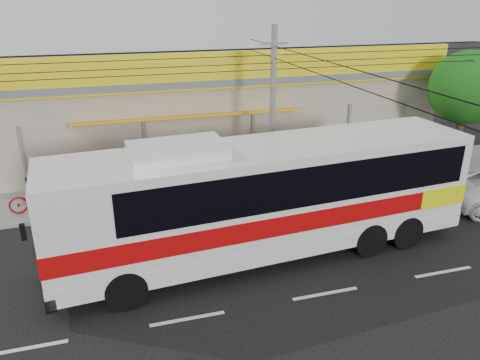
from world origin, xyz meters
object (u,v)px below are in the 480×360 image
object	(u,v)px
coach_bus	(273,192)
motorbike_dark	(120,177)
motorbike_red	(37,197)
tree_near	(469,90)
utility_pole	(274,58)

from	to	relation	value
coach_bus	motorbike_dark	world-z (taller)	coach_bus
coach_bus	motorbike_dark	xyz separation A→B (m)	(-4.49, 6.88, -1.59)
motorbike_red	motorbike_dark	distance (m)	3.56
motorbike_dark	coach_bus	bearing A→B (deg)	-121.82
motorbike_red	tree_near	distance (m)	19.46
coach_bus	motorbike_dark	bearing A→B (deg)	118.59
motorbike_dark	utility_pole	size ratio (longest dim) A/B	0.05
coach_bus	utility_pole	size ratio (longest dim) A/B	0.40
utility_pole	coach_bus	bearing A→B (deg)	-109.21
coach_bus	motorbike_red	xyz separation A→B (m)	(-7.70, 5.34, -1.52)
motorbike_red	coach_bus	bearing A→B (deg)	-134.61
utility_pole	motorbike_dark	bearing A→B (deg)	157.10
motorbike_dark	utility_pole	bearing A→B (deg)	-87.86
coach_bus	tree_near	world-z (taller)	tree_near
coach_bus	utility_pole	distance (m)	5.80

